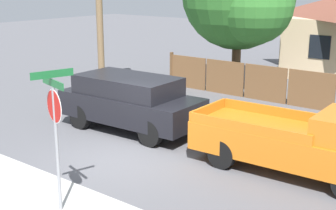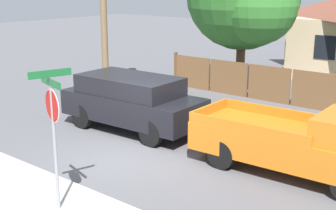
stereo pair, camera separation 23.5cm
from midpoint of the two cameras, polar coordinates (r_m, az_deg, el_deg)
ground_plane at (r=13.02m, az=-5.69°, el=-6.37°), size 80.00×80.00×0.00m
sidewalk_strip at (r=10.95m, az=-19.11°, el=-11.44°), size 36.00×3.20×0.01m
wooden_fence at (r=18.36m, az=16.69°, el=1.75°), size 13.43×0.12×1.53m
red_suv at (r=15.06m, az=-5.09°, el=0.52°), size 4.77×2.14×1.77m
orange_pickup at (r=12.03m, az=15.73°, el=-4.38°), size 5.24×2.12×1.73m
stop_sign at (r=9.73m, az=-14.28°, el=-1.49°), size 0.96×0.87×3.01m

